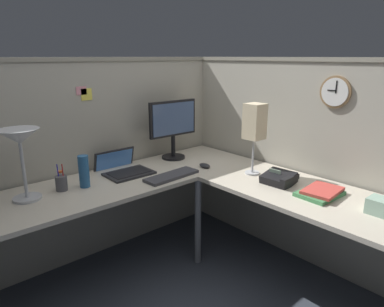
{
  "coord_description": "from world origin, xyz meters",
  "views": [
    {
      "loc": [
        -1.5,
        -1.64,
        1.59
      ],
      "look_at": [
        0.04,
        0.09,
        0.94
      ],
      "focal_mm": 32.49,
      "sensor_mm": 36.0,
      "label": 1
    }
  ],
  "objects_px": {
    "computer_mouse": "(205,166)",
    "office_phone": "(280,179)",
    "pen_cup": "(61,183)",
    "desk_lamp_paper": "(255,124)",
    "desk_lamp_dome": "(20,143)",
    "wall_clock": "(336,92)",
    "thermos_flask": "(84,171)",
    "keyboard": "(172,176)",
    "book_stack": "(321,192)",
    "tissue_box": "(380,206)",
    "laptop": "(123,168)",
    "monitor": "(173,125)"
  },
  "relations": [
    {
      "from": "computer_mouse",
      "to": "office_phone",
      "type": "distance_m",
      "value": 0.62
    },
    {
      "from": "keyboard",
      "to": "desk_lamp_dome",
      "type": "xyz_separation_m",
      "value": [
        -0.92,
        0.27,
        0.35
      ]
    },
    {
      "from": "thermos_flask",
      "to": "office_phone",
      "type": "bearing_deg",
      "value": -39.17
    },
    {
      "from": "laptop",
      "to": "desk_lamp_paper",
      "type": "distance_m",
      "value": 1.06
    },
    {
      "from": "keyboard",
      "to": "laptop",
      "type": "bearing_deg",
      "value": 116.0
    },
    {
      "from": "book_stack",
      "to": "tissue_box",
      "type": "distance_m",
      "value": 0.35
    },
    {
      "from": "desk_lamp_dome",
      "to": "wall_clock",
      "type": "distance_m",
      "value": 2.05
    },
    {
      "from": "thermos_flask",
      "to": "desk_lamp_paper",
      "type": "distance_m",
      "value": 1.25
    },
    {
      "from": "office_phone",
      "to": "book_stack",
      "type": "bearing_deg",
      "value": -86.04
    },
    {
      "from": "thermos_flask",
      "to": "office_phone",
      "type": "xyz_separation_m",
      "value": [
        1.04,
        -0.84,
        -0.07
      ]
    },
    {
      "from": "computer_mouse",
      "to": "wall_clock",
      "type": "relative_size",
      "value": 0.47
    },
    {
      "from": "pen_cup",
      "to": "wall_clock",
      "type": "relative_size",
      "value": 0.82
    },
    {
      "from": "monitor",
      "to": "book_stack",
      "type": "xyz_separation_m",
      "value": [
        0.18,
        -1.28,
        -0.27
      ]
    },
    {
      "from": "monitor",
      "to": "keyboard",
      "type": "xyz_separation_m",
      "value": [
        -0.32,
        -0.38,
        -0.28
      ]
    },
    {
      "from": "office_phone",
      "to": "tissue_box",
      "type": "distance_m",
      "value": 0.65
    },
    {
      "from": "monitor",
      "to": "tissue_box",
      "type": "height_order",
      "value": "monitor"
    },
    {
      "from": "monitor",
      "to": "laptop",
      "type": "bearing_deg",
      "value": -177.47
    },
    {
      "from": "tissue_box",
      "to": "book_stack",
      "type": "bearing_deg",
      "value": 90.56
    },
    {
      "from": "thermos_flask",
      "to": "office_phone",
      "type": "relative_size",
      "value": 1.02
    },
    {
      "from": "keyboard",
      "to": "office_phone",
      "type": "relative_size",
      "value": 1.99
    },
    {
      "from": "tissue_box",
      "to": "wall_clock",
      "type": "bearing_deg",
      "value": 56.12
    },
    {
      "from": "desk_lamp_paper",
      "to": "wall_clock",
      "type": "distance_m",
      "value": 0.58
    },
    {
      "from": "tissue_box",
      "to": "keyboard",
      "type": "bearing_deg",
      "value": 111.71
    },
    {
      "from": "laptop",
      "to": "computer_mouse",
      "type": "height_order",
      "value": "laptop"
    },
    {
      "from": "computer_mouse",
      "to": "laptop",
      "type": "bearing_deg",
      "value": 146.93
    },
    {
      "from": "desk_lamp_dome",
      "to": "tissue_box",
      "type": "bearing_deg",
      "value": -47.02
    },
    {
      "from": "monitor",
      "to": "computer_mouse",
      "type": "distance_m",
      "value": 0.47
    },
    {
      "from": "pen_cup",
      "to": "computer_mouse",
      "type": "bearing_deg",
      "value": -14.84
    },
    {
      "from": "desk_lamp_dome",
      "to": "thermos_flask",
      "type": "height_order",
      "value": "desk_lamp_dome"
    },
    {
      "from": "desk_lamp_paper",
      "to": "wall_clock",
      "type": "relative_size",
      "value": 2.41
    },
    {
      "from": "laptop",
      "to": "pen_cup",
      "type": "bearing_deg",
      "value": -171.5
    },
    {
      "from": "computer_mouse",
      "to": "desk_lamp_paper",
      "type": "height_order",
      "value": "desk_lamp_paper"
    },
    {
      "from": "monitor",
      "to": "desk_lamp_dome",
      "type": "height_order",
      "value": "monitor"
    },
    {
      "from": "monitor",
      "to": "pen_cup",
      "type": "bearing_deg",
      "value": -174.52
    },
    {
      "from": "keyboard",
      "to": "wall_clock",
      "type": "relative_size",
      "value": 1.95
    },
    {
      "from": "tissue_box",
      "to": "laptop",
      "type": "bearing_deg",
      "value": 113.53
    },
    {
      "from": "keyboard",
      "to": "office_phone",
      "type": "height_order",
      "value": "office_phone"
    },
    {
      "from": "laptop",
      "to": "desk_lamp_dome",
      "type": "relative_size",
      "value": 0.86
    },
    {
      "from": "desk_lamp_dome",
      "to": "thermos_flask",
      "type": "bearing_deg",
      "value": -5.43
    },
    {
      "from": "wall_clock",
      "to": "desk_lamp_paper",
      "type": "bearing_deg",
      "value": 127.08
    },
    {
      "from": "keyboard",
      "to": "book_stack",
      "type": "relative_size",
      "value": 1.44
    },
    {
      "from": "laptop",
      "to": "pen_cup",
      "type": "distance_m",
      "value": 0.51
    },
    {
      "from": "monitor",
      "to": "computer_mouse",
      "type": "height_order",
      "value": "monitor"
    },
    {
      "from": "pen_cup",
      "to": "book_stack",
      "type": "bearing_deg",
      "value": -44.57
    },
    {
      "from": "computer_mouse",
      "to": "pen_cup",
      "type": "height_order",
      "value": "pen_cup"
    },
    {
      "from": "monitor",
      "to": "pen_cup",
      "type": "height_order",
      "value": "monitor"
    },
    {
      "from": "book_stack",
      "to": "tissue_box",
      "type": "bearing_deg",
      "value": -89.44
    },
    {
      "from": "pen_cup",
      "to": "desk_lamp_paper",
      "type": "bearing_deg",
      "value": -27.07
    },
    {
      "from": "computer_mouse",
      "to": "office_phone",
      "type": "xyz_separation_m",
      "value": [
        0.14,
        -0.61,
        0.02
      ]
    },
    {
      "from": "computer_mouse",
      "to": "pen_cup",
      "type": "bearing_deg",
      "value": 165.16
    }
  ]
}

